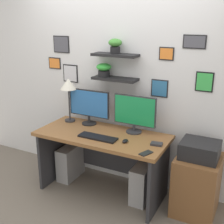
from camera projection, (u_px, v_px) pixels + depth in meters
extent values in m
plane|color=#70665B|center=(103.00, 191.00, 3.60)|extent=(8.00, 8.00, 0.00)
cube|color=silver|center=(120.00, 75.00, 3.56)|extent=(4.40, 0.04, 2.70)
cube|color=black|center=(115.00, 79.00, 3.46)|extent=(0.54, 0.20, 0.03)
cube|color=black|center=(115.00, 55.00, 3.38)|extent=(0.54, 0.20, 0.03)
cylinder|color=black|center=(104.00, 74.00, 3.51)|extent=(0.14, 0.14, 0.07)
ellipsoid|color=green|center=(104.00, 67.00, 3.49)|extent=(0.18, 0.18, 0.09)
cylinder|color=black|center=(115.00, 50.00, 3.36)|extent=(0.11, 0.11, 0.08)
ellipsoid|color=#408836|center=(115.00, 43.00, 3.34)|extent=(0.15, 0.15, 0.09)
cube|color=black|center=(204.00, 82.00, 3.10)|extent=(0.18, 0.02, 0.21)
cube|color=green|center=(204.00, 82.00, 3.09)|extent=(0.16, 0.00, 0.18)
cube|color=black|center=(160.00, 88.00, 3.35)|extent=(0.20, 0.02, 0.20)
cube|color=teal|center=(159.00, 88.00, 3.34)|extent=(0.17, 0.00, 0.17)
cube|color=black|center=(167.00, 54.00, 3.20)|extent=(0.16, 0.02, 0.14)
cube|color=orange|center=(166.00, 54.00, 3.19)|extent=(0.14, 0.00, 0.12)
cube|color=black|center=(62.00, 44.00, 3.80)|extent=(0.24, 0.02, 0.21)
cube|color=#4C4C56|center=(61.00, 44.00, 3.79)|extent=(0.21, 0.00, 0.19)
cube|color=black|center=(55.00, 63.00, 3.93)|extent=(0.19, 0.02, 0.15)
cube|color=orange|center=(54.00, 63.00, 3.92)|extent=(0.16, 0.00, 0.12)
cube|color=black|center=(71.00, 73.00, 3.85)|extent=(0.22, 0.02, 0.22)
cube|color=silver|center=(70.00, 73.00, 3.85)|extent=(0.19, 0.00, 0.20)
cube|color=black|center=(195.00, 42.00, 3.03)|extent=(0.24, 0.02, 0.14)
cube|color=#4C4C56|center=(194.00, 42.00, 3.03)|extent=(0.21, 0.00, 0.12)
cube|color=brown|center=(102.00, 135.00, 3.38)|extent=(1.50, 0.68, 0.04)
cube|color=#2D2D33|center=(55.00, 153.00, 3.79)|extent=(0.04, 0.62, 0.71)
cube|color=#2D2D33|center=(159.00, 179.00, 3.19)|extent=(0.04, 0.62, 0.71)
cube|color=#2D2D33|center=(114.00, 152.00, 3.74)|extent=(1.30, 0.02, 0.50)
cylinder|color=black|center=(89.00, 123.00, 3.68)|extent=(0.18, 0.18, 0.02)
cylinder|color=black|center=(89.00, 119.00, 3.66)|extent=(0.03, 0.03, 0.10)
cube|color=black|center=(89.00, 103.00, 3.61)|extent=(0.54, 0.02, 0.33)
cube|color=#2866B2|center=(89.00, 103.00, 3.60)|extent=(0.52, 0.00, 0.31)
cylinder|color=#2D2D33|center=(134.00, 132.00, 3.41)|extent=(0.18, 0.18, 0.02)
cylinder|color=#2D2D33|center=(134.00, 128.00, 3.40)|extent=(0.03, 0.03, 0.08)
cube|color=#2D2D33|center=(135.00, 111.00, 3.35)|extent=(0.50, 0.02, 0.34)
cube|color=#198C4C|center=(134.00, 111.00, 3.33)|extent=(0.48, 0.00, 0.32)
cube|color=black|center=(98.00, 137.00, 3.25)|extent=(0.44, 0.14, 0.02)
ellipsoid|color=black|center=(125.00, 141.00, 3.14)|extent=(0.06, 0.09, 0.03)
cylinder|color=#2D2D33|center=(70.00, 120.00, 3.78)|extent=(0.13, 0.13, 0.02)
cylinder|color=#2D2D33|center=(69.00, 105.00, 3.71)|extent=(0.02, 0.02, 0.40)
cone|color=silver|center=(68.00, 84.00, 3.63)|extent=(0.20, 0.20, 0.13)
cube|color=black|center=(146.00, 153.00, 2.88)|extent=(0.12, 0.16, 0.01)
cube|color=#2D2D33|center=(157.00, 144.00, 3.08)|extent=(0.13, 0.10, 0.02)
cube|color=brown|center=(196.00, 185.00, 3.15)|extent=(0.44, 0.50, 0.64)
cube|color=black|center=(200.00, 150.00, 3.03)|extent=(0.38, 0.34, 0.17)
cube|color=#99999E|center=(71.00, 162.00, 3.87)|extent=(0.18, 0.40, 0.43)
cube|color=#99999E|center=(143.00, 182.00, 3.39)|extent=(0.18, 0.40, 0.43)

